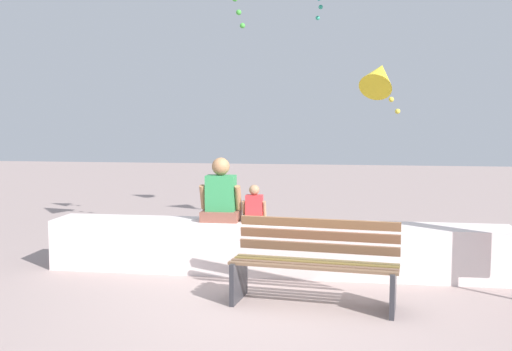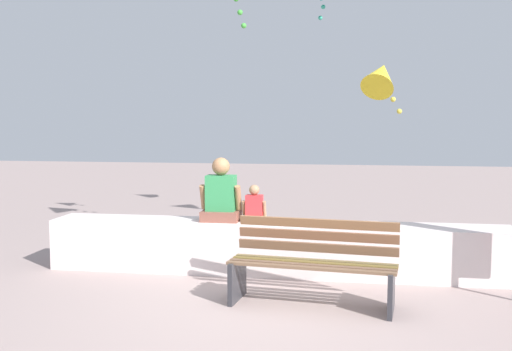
% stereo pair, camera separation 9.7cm
% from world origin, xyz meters
% --- Properties ---
extents(ground_plane, '(40.00, 40.00, 0.00)m').
position_xyz_m(ground_plane, '(0.00, 0.00, 0.00)').
color(ground_plane, gray).
extents(seawall_ledge, '(5.86, 0.64, 0.65)m').
position_xyz_m(seawall_ledge, '(0.00, 1.39, 0.33)').
color(seawall_ledge, silver).
rests_on(seawall_ledge, ground).
extents(park_bench, '(1.81, 0.81, 0.88)m').
position_xyz_m(park_bench, '(0.57, 0.17, 0.42)').
color(park_bench, brown).
rests_on(park_bench, ground).
extents(person_adult, '(0.54, 0.40, 0.82)m').
position_xyz_m(person_adult, '(-0.71, 1.42, 0.97)').
color(person_adult, brown).
rests_on(person_adult, seawall_ledge).
extents(person_child, '(0.31, 0.23, 0.48)m').
position_xyz_m(person_child, '(-0.27, 1.42, 0.84)').
color(person_child, tan).
rests_on(person_child, seawall_ledge).
extents(kite_yellow, '(0.70, 0.86, 0.95)m').
position_xyz_m(kite_yellow, '(1.37, 3.34, 2.62)').
color(kite_yellow, yellow).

